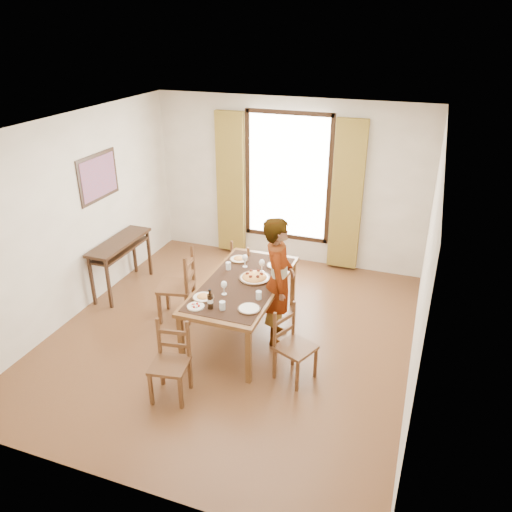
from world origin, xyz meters
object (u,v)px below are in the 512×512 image
(man, at_px, (278,281))
(pasta_platter, at_px, (254,275))
(console_table, at_px, (120,248))
(dining_table, at_px, (242,287))

(man, height_order, pasta_platter, man)
(console_table, distance_m, pasta_platter, 2.29)
(man, relative_size, pasta_platter, 4.18)
(console_table, height_order, man, man)
(console_table, relative_size, pasta_platter, 3.00)
(console_table, distance_m, man, 2.66)
(dining_table, bearing_deg, man, 4.67)
(dining_table, bearing_deg, console_table, 166.76)
(dining_table, xyz_separation_m, man, (0.46, 0.04, 0.14))
(dining_table, relative_size, pasta_platter, 4.82)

